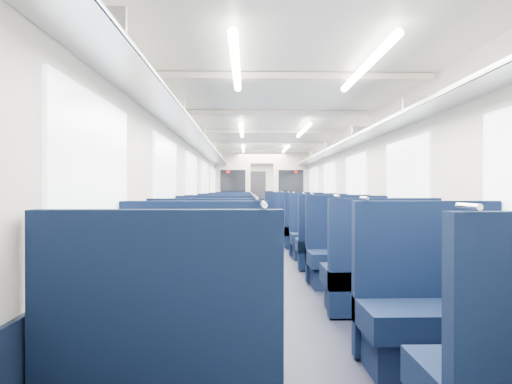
# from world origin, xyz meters

# --- Properties ---
(floor) EXTENTS (2.80, 18.00, 0.01)m
(floor) POSITION_xyz_m (0.00, 0.00, 0.00)
(floor) COLOR black
(floor) RESTS_ON ground
(ceiling) EXTENTS (2.80, 18.00, 0.01)m
(ceiling) POSITION_xyz_m (0.00, 0.00, 2.35)
(ceiling) COLOR white
(ceiling) RESTS_ON wall_left
(wall_left) EXTENTS (0.02, 18.00, 2.35)m
(wall_left) POSITION_xyz_m (-1.40, 0.00, 1.18)
(wall_left) COLOR beige
(wall_left) RESTS_ON floor
(dado_left) EXTENTS (0.03, 17.90, 0.70)m
(dado_left) POSITION_xyz_m (-1.39, 0.00, 0.35)
(dado_left) COLOR black
(dado_left) RESTS_ON floor
(wall_right) EXTENTS (0.02, 18.00, 2.35)m
(wall_right) POSITION_xyz_m (1.40, 0.00, 1.18)
(wall_right) COLOR beige
(wall_right) RESTS_ON floor
(dado_right) EXTENTS (0.03, 17.90, 0.70)m
(dado_right) POSITION_xyz_m (1.39, 0.00, 0.35)
(dado_right) COLOR black
(dado_right) RESTS_ON floor
(wall_far) EXTENTS (2.80, 0.02, 2.35)m
(wall_far) POSITION_xyz_m (0.00, 9.00, 1.18)
(wall_far) COLOR beige
(wall_far) RESTS_ON floor
(luggage_rack_left) EXTENTS (0.36, 17.40, 0.18)m
(luggage_rack_left) POSITION_xyz_m (-1.21, 0.00, 1.97)
(luggage_rack_left) COLOR #B2B5BA
(luggage_rack_left) RESTS_ON wall_left
(luggage_rack_right) EXTENTS (0.36, 17.40, 0.18)m
(luggage_rack_right) POSITION_xyz_m (1.21, 0.00, 1.97)
(luggage_rack_right) COLOR #B2B5BA
(luggage_rack_right) RESTS_ON wall_right
(windows) EXTENTS (2.78, 15.60, 0.75)m
(windows) POSITION_xyz_m (0.00, -0.46, 1.42)
(windows) COLOR white
(windows) RESTS_ON wall_left
(ceiling_fittings) EXTENTS (2.70, 16.06, 0.11)m
(ceiling_fittings) POSITION_xyz_m (0.00, -0.26, 2.29)
(ceiling_fittings) COLOR beige
(ceiling_fittings) RESTS_ON ceiling
(end_door) EXTENTS (0.75, 0.06, 2.00)m
(end_door) POSITION_xyz_m (0.00, 8.94, 1.00)
(end_door) COLOR black
(end_door) RESTS_ON floor
(bulkhead) EXTENTS (2.80, 0.10, 2.35)m
(bulkhead) POSITION_xyz_m (-0.00, 2.88, 1.23)
(bulkhead) COLOR beige
(bulkhead) RESTS_ON floor
(seat_0) EXTENTS (1.05, 0.58, 1.17)m
(seat_0) POSITION_xyz_m (-0.83, -8.19, 0.36)
(seat_0) COLOR #0A1632
(seat_0) RESTS_ON floor
(seat_2) EXTENTS (1.05, 0.58, 1.17)m
(seat_2) POSITION_xyz_m (-0.83, -7.21, 0.36)
(seat_2) COLOR #0A1632
(seat_2) RESTS_ON floor
(seat_3) EXTENTS (1.05, 0.58, 1.17)m
(seat_3) POSITION_xyz_m (0.83, -7.22, 0.36)
(seat_3) COLOR #0A1632
(seat_3) RESTS_ON floor
(seat_4) EXTENTS (1.05, 0.58, 1.17)m
(seat_4) POSITION_xyz_m (-0.83, -6.09, 0.36)
(seat_4) COLOR #0A1632
(seat_4) RESTS_ON floor
(seat_5) EXTENTS (1.05, 0.58, 1.17)m
(seat_5) POSITION_xyz_m (0.83, -5.98, 0.36)
(seat_5) COLOR #0A1632
(seat_5) RESTS_ON floor
(seat_6) EXTENTS (1.05, 0.58, 1.17)m
(seat_6) POSITION_xyz_m (-0.83, -4.83, 0.36)
(seat_6) COLOR #0A1632
(seat_6) RESTS_ON floor
(seat_7) EXTENTS (1.05, 0.58, 1.17)m
(seat_7) POSITION_xyz_m (0.83, -4.73, 0.36)
(seat_7) COLOR #0A1632
(seat_7) RESTS_ON floor
(seat_8) EXTENTS (1.05, 0.58, 1.17)m
(seat_8) POSITION_xyz_m (-0.83, -3.76, 0.36)
(seat_8) COLOR #0A1632
(seat_8) RESTS_ON floor
(seat_9) EXTENTS (1.05, 0.58, 1.17)m
(seat_9) POSITION_xyz_m (0.83, -3.64, 0.36)
(seat_9) COLOR #0A1632
(seat_9) RESTS_ON floor
(seat_10) EXTENTS (1.05, 0.58, 1.17)m
(seat_10) POSITION_xyz_m (-0.83, -2.41, 0.36)
(seat_10) COLOR #0A1632
(seat_10) RESTS_ON floor
(seat_11) EXTENTS (1.05, 0.58, 1.17)m
(seat_11) POSITION_xyz_m (0.83, -2.57, 0.36)
(seat_11) COLOR #0A1632
(seat_11) RESTS_ON floor
(seat_12) EXTENTS (1.05, 0.58, 1.17)m
(seat_12) POSITION_xyz_m (-0.83, -1.37, 0.36)
(seat_12) COLOR #0A1632
(seat_12) RESTS_ON floor
(seat_13) EXTENTS (1.05, 0.58, 1.17)m
(seat_13) POSITION_xyz_m (0.83, -1.28, 0.36)
(seat_13) COLOR #0A1632
(seat_13) RESTS_ON floor
(seat_14) EXTENTS (1.05, 0.58, 1.17)m
(seat_14) POSITION_xyz_m (-0.83, -0.19, 0.36)
(seat_14) COLOR #0A1632
(seat_14) RESTS_ON floor
(seat_15) EXTENTS (1.05, 0.58, 1.17)m
(seat_15) POSITION_xyz_m (0.83, -0.13, 0.36)
(seat_15) COLOR #0A1632
(seat_15) RESTS_ON floor
(seat_16) EXTENTS (1.05, 0.58, 1.17)m
(seat_16) POSITION_xyz_m (-0.83, 0.96, 0.36)
(seat_16) COLOR #0A1632
(seat_16) RESTS_ON floor
(seat_17) EXTENTS (1.05, 0.58, 1.17)m
(seat_17) POSITION_xyz_m (0.83, 0.81, 0.36)
(seat_17) COLOR #0A1632
(seat_17) RESTS_ON floor
(seat_18) EXTENTS (1.05, 0.58, 1.17)m
(seat_18) POSITION_xyz_m (-0.83, 2.17, 0.36)
(seat_18) COLOR #0A1632
(seat_18) RESTS_ON floor
(seat_19) EXTENTS (1.05, 0.58, 1.17)m
(seat_19) POSITION_xyz_m (0.83, 2.06, 0.36)
(seat_19) COLOR #0A1632
(seat_19) RESTS_ON floor
(seat_20) EXTENTS (1.05, 0.58, 1.17)m
(seat_20) POSITION_xyz_m (-0.83, 4.21, 0.36)
(seat_20) COLOR #0A1632
(seat_20) RESTS_ON floor
(seat_21) EXTENTS (1.05, 0.58, 1.17)m
(seat_21) POSITION_xyz_m (0.83, 4.23, 0.36)
(seat_21) COLOR #0A1632
(seat_21) RESTS_ON floor
(seat_22) EXTENTS (1.05, 0.58, 1.17)m
(seat_22) POSITION_xyz_m (-0.83, 5.20, 0.36)
(seat_22) COLOR #0A1632
(seat_22) RESTS_ON floor
(seat_23) EXTENTS (1.05, 0.58, 1.17)m
(seat_23) POSITION_xyz_m (0.83, 5.31, 0.36)
(seat_23) COLOR #0A1632
(seat_23) RESTS_ON floor
(seat_24) EXTENTS (1.05, 0.58, 1.17)m
(seat_24) POSITION_xyz_m (-0.83, 6.47, 0.36)
(seat_24) COLOR #0A1632
(seat_24) RESTS_ON floor
(seat_25) EXTENTS (1.05, 0.58, 1.17)m
(seat_25) POSITION_xyz_m (0.83, 6.37, 0.36)
(seat_25) COLOR #0A1632
(seat_25) RESTS_ON floor
(seat_26) EXTENTS (1.05, 0.58, 1.17)m
(seat_26) POSITION_xyz_m (-0.83, 7.58, 0.36)
(seat_26) COLOR #0A1632
(seat_26) RESTS_ON floor
(seat_27) EXTENTS (1.05, 0.58, 1.17)m
(seat_27) POSITION_xyz_m (0.83, 7.65, 0.36)
(seat_27) COLOR #0A1632
(seat_27) RESTS_ON floor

